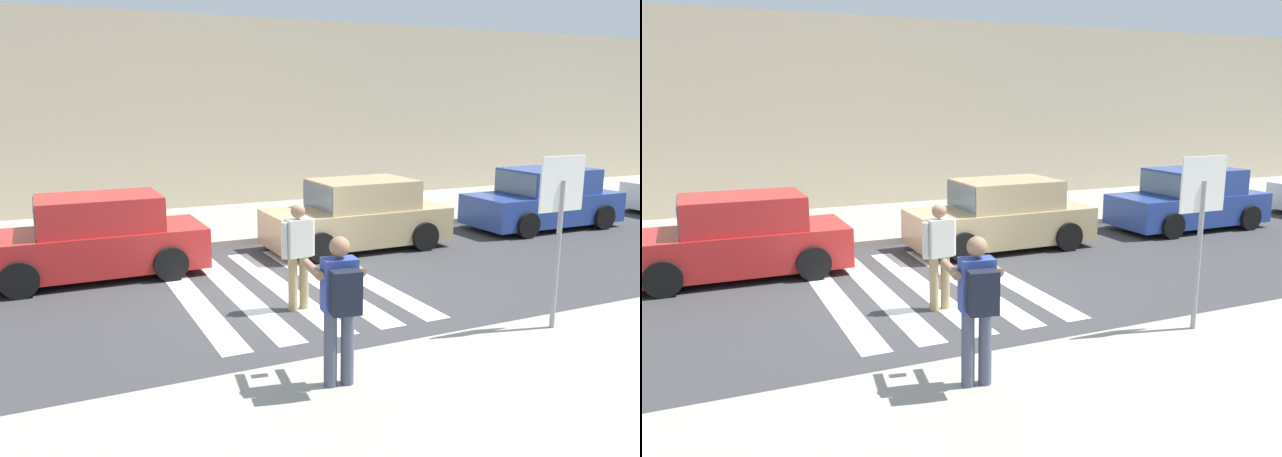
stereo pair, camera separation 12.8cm
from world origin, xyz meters
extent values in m
plane|color=#38383A|center=(0.00, 0.00, 0.00)|extent=(120.00, 120.00, 0.00)
cube|color=#9E998C|center=(0.00, 6.00, 0.07)|extent=(60.00, 4.80, 0.14)
cube|color=beige|center=(0.00, 10.40, 2.84)|extent=(56.00, 4.00, 5.68)
cube|color=silver|center=(-1.60, 0.20, 0.00)|extent=(0.44, 5.20, 0.01)
cube|color=silver|center=(-0.80, 0.20, 0.00)|extent=(0.44, 5.20, 0.01)
cube|color=silver|center=(0.00, 0.20, 0.00)|extent=(0.44, 5.20, 0.01)
cube|color=silver|center=(0.80, 0.20, 0.00)|extent=(0.44, 5.20, 0.01)
cube|color=silver|center=(1.60, 0.20, 0.00)|extent=(0.44, 5.20, 0.01)
cylinder|color=gray|center=(2.65, -3.63, 1.19)|extent=(0.07, 0.07, 2.10)
cube|color=white|center=(2.65, -3.62, 2.19)|extent=(0.76, 0.03, 0.76)
cube|color=red|center=(2.65, -3.60, 2.19)|extent=(0.66, 0.02, 0.66)
cylinder|color=#474C60|center=(-1.01, -3.97, 0.58)|extent=(0.15, 0.15, 0.88)
cylinder|color=#474C60|center=(-0.81, -4.00, 0.58)|extent=(0.15, 0.15, 0.88)
cube|color=#33479E|center=(-0.91, -3.99, 1.32)|extent=(0.41, 0.29, 0.60)
sphere|color=#A37556|center=(-0.91, -3.99, 1.75)|extent=(0.23, 0.23, 0.23)
cylinder|color=#A37556|center=(-1.11, -3.73, 1.46)|extent=(0.19, 0.59, 0.10)
cylinder|color=#A37556|center=(-0.64, -3.81, 1.46)|extent=(0.19, 0.59, 0.10)
cube|color=black|center=(-0.85, -3.59, 1.49)|extent=(0.15, 0.12, 0.10)
cube|color=black|center=(-0.94, -4.22, 1.30)|extent=(0.35, 0.25, 0.48)
cylinder|color=tan|center=(-0.27, -1.06, 0.44)|extent=(0.15, 0.15, 0.88)
cylinder|color=tan|center=(-0.07, -1.05, 0.44)|extent=(0.15, 0.15, 0.88)
cube|color=silver|center=(-0.17, -1.06, 1.18)|extent=(0.40, 0.27, 0.60)
sphere|color=#A37556|center=(-0.17, -1.06, 1.61)|extent=(0.23, 0.23, 0.23)
cylinder|color=silver|center=(-0.41, -1.08, 1.16)|extent=(0.10, 0.10, 0.58)
cylinder|color=silver|center=(0.07, -1.03, 1.16)|extent=(0.10, 0.10, 0.58)
cube|color=red|center=(-2.96, 2.30, 0.53)|extent=(4.10, 1.70, 0.76)
cube|color=red|center=(-2.81, 2.30, 1.23)|extent=(2.20, 1.56, 0.64)
cube|color=slate|center=(-3.88, 2.30, 1.23)|extent=(0.10, 1.50, 0.54)
cube|color=slate|center=(-1.84, 2.30, 1.23)|extent=(0.10, 1.50, 0.51)
cylinder|color=black|center=(-4.23, 1.45, 0.32)|extent=(0.64, 0.22, 0.64)
cylinder|color=black|center=(-4.23, 3.15, 0.32)|extent=(0.64, 0.22, 0.64)
cylinder|color=black|center=(-1.69, 1.45, 0.32)|extent=(0.64, 0.22, 0.64)
cylinder|color=black|center=(-1.69, 3.15, 0.32)|extent=(0.64, 0.22, 0.64)
cube|color=tan|center=(2.64, 2.30, 0.53)|extent=(4.10, 1.70, 0.76)
cube|color=tan|center=(2.79, 2.30, 1.23)|extent=(2.20, 1.56, 0.64)
cube|color=slate|center=(1.72, 2.30, 1.23)|extent=(0.10, 1.50, 0.54)
cube|color=slate|center=(3.76, 2.30, 1.23)|extent=(0.10, 1.50, 0.51)
cylinder|color=black|center=(1.37, 1.45, 0.32)|extent=(0.64, 0.22, 0.64)
cylinder|color=black|center=(1.37, 3.15, 0.32)|extent=(0.64, 0.22, 0.64)
cylinder|color=black|center=(3.91, 1.45, 0.32)|extent=(0.64, 0.22, 0.64)
cylinder|color=black|center=(3.91, 3.15, 0.32)|extent=(0.64, 0.22, 0.64)
cube|color=#284293|center=(8.15, 2.30, 0.53)|extent=(4.10, 1.70, 0.76)
cube|color=#284293|center=(8.30, 2.30, 1.23)|extent=(2.20, 1.56, 0.64)
cube|color=slate|center=(7.23, 2.30, 1.23)|extent=(0.10, 1.50, 0.54)
cube|color=slate|center=(9.27, 2.30, 1.23)|extent=(0.10, 1.50, 0.51)
cylinder|color=black|center=(6.88, 1.45, 0.32)|extent=(0.64, 0.22, 0.64)
cylinder|color=black|center=(6.88, 3.15, 0.32)|extent=(0.64, 0.22, 0.64)
cylinder|color=black|center=(9.42, 1.45, 0.32)|extent=(0.64, 0.22, 0.64)
cylinder|color=black|center=(9.42, 3.15, 0.32)|extent=(0.64, 0.22, 0.64)
camera|label=1|loc=(-3.84, -9.87, 3.33)|focal=35.00mm
camera|label=2|loc=(-3.72, -9.92, 3.33)|focal=35.00mm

